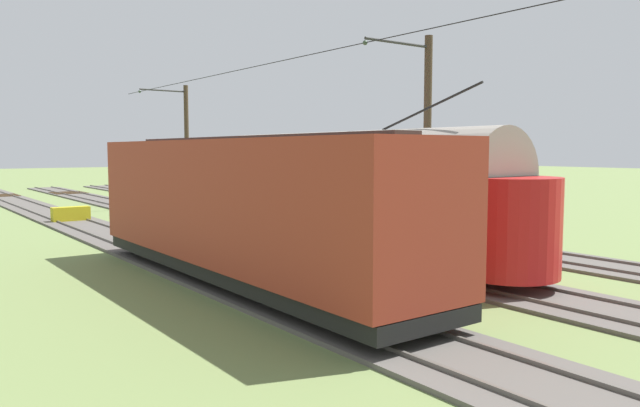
# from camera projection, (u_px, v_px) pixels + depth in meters

# --- Properties ---
(ground_plane) EXTENTS (220.00, 220.00, 0.00)m
(ground_plane) POSITION_uv_depth(u_px,v_px,m) (256.00, 236.00, 26.05)
(ground_plane) COLOR olive
(track_streetcar_siding) EXTENTS (2.80, 80.00, 0.18)m
(track_streetcar_siding) POSITION_uv_depth(u_px,v_px,m) (345.00, 225.00, 29.31)
(track_streetcar_siding) COLOR #56514C
(track_streetcar_siding) RESTS_ON ground
(track_adjacent_siding) EXTENTS (2.80, 80.00, 0.18)m
(track_adjacent_siding) POSITION_uv_depth(u_px,v_px,m) (252.00, 234.00, 26.29)
(track_adjacent_siding) COLOR #56514C
(track_adjacent_siding) RESTS_ON ground
(track_third_siding) EXTENTS (2.80, 80.00, 0.18)m
(track_third_siding) POSITION_uv_depth(u_px,v_px,m) (136.00, 245.00, 23.28)
(track_third_siding) COLOR #56514C
(track_third_siding) RESTS_ON ground
(vintage_streetcar) EXTENTS (2.65, 16.45, 5.31)m
(vintage_streetcar) POSITION_uv_depth(u_px,v_px,m) (342.00, 191.00, 21.13)
(vintage_streetcar) COLOR red
(vintage_streetcar) RESTS_ON ground
(boxcar_adjacent) EXTENTS (2.96, 13.78, 3.85)m
(boxcar_adjacent) POSITION_uv_depth(u_px,v_px,m) (244.00, 206.00, 16.35)
(boxcar_adjacent) COLOR maroon
(boxcar_adjacent) RESTS_ON ground
(flatcar_far_siding) EXTENTS (2.80, 13.89, 1.60)m
(flatcar_far_siding) POSITION_uv_depth(u_px,v_px,m) (307.00, 204.00, 31.73)
(flatcar_far_siding) COLOR brown
(flatcar_far_siding) RESTS_ON ground
(catenary_pole_foreground) EXTENTS (3.16, 0.28, 7.68)m
(catenary_pole_foreground) POSITION_uv_depth(u_px,v_px,m) (185.00, 144.00, 38.22)
(catenary_pole_foreground) COLOR #423323
(catenary_pole_foreground) RESTS_ON ground
(catenary_pole_mid_near) EXTENTS (3.16, 0.28, 7.68)m
(catenary_pole_mid_near) POSITION_uv_depth(u_px,v_px,m) (426.00, 140.00, 21.70)
(catenary_pole_mid_near) COLOR #423323
(catenary_pole_mid_near) RESTS_ON ground
(overhead_wire_run) EXTENTS (2.96, 45.19, 0.18)m
(overhead_wire_run) POSITION_uv_depth(u_px,v_px,m) (350.00, 46.00, 20.43)
(overhead_wire_run) COLOR black
(overhead_wire_run) RESTS_ON ground
(switch_stand) EXTENTS (0.50, 0.30, 1.24)m
(switch_stand) POSITION_uv_depth(u_px,v_px,m) (285.00, 200.00, 36.50)
(switch_stand) COLOR black
(switch_stand) RESTS_ON ground
(track_end_bumper) EXTENTS (1.80, 0.60, 0.80)m
(track_end_bumper) POSITION_uv_depth(u_px,v_px,m) (71.00, 215.00, 30.80)
(track_end_bumper) COLOR #B2A519
(track_end_bumper) RESTS_ON ground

